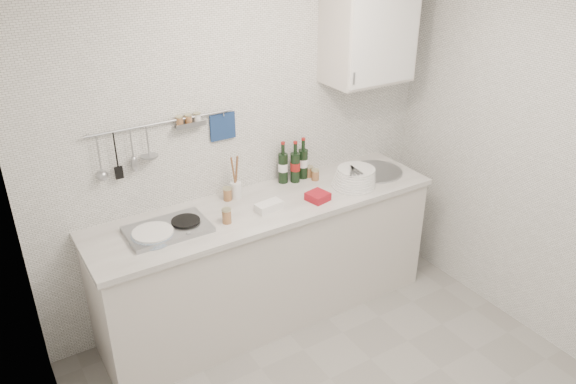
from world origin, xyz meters
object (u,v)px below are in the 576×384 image
object	(u,v)px
wine_bottles	(294,161)
utensil_crock	(236,188)
plate_stack_hob	(152,235)
plate_stack_sink	(355,178)
wall_cabinet	(369,31)

from	to	relation	value
wine_bottles	utensil_crock	distance (m)	0.49
utensil_crock	plate_stack_hob	bearing A→B (deg)	-162.15
plate_stack_hob	plate_stack_sink	size ratio (longest dim) A/B	0.81
wine_bottles	utensil_crock	bearing A→B (deg)	-177.45
plate_stack_hob	plate_stack_sink	bearing A→B (deg)	-1.92
wall_cabinet	plate_stack_sink	size ratio (longest dim) A/B	2.07
plate_stack_sink	plate_stack_hob	bearing A→B (deg)	178.08
wall_cabinet	utensil_crock	distance (m)	1.41
plate_stack_sink	utensil_crock	bearing A→B (deg)	161.73
plate_stack_hob	wine_bottles	bearing A→B (deg)	11.70
wall_cabinet	wine_bottles	xyz separation A→B (m)	(-0.55, 0.09, -0.87)
plate_stack_hob	utensil_crock	size ratio (longest dim) A/B	0.87
wall_cabinet	plate_stack_sink	xyz separation A→B (m)	(-0.22, -0.20, -0.97)
wall_cabinet	wine_bottles	size ratio (longest dim) A/B	2.26
plate_stack_sink	utensil_crock	world-z (taller)	utensil_crock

